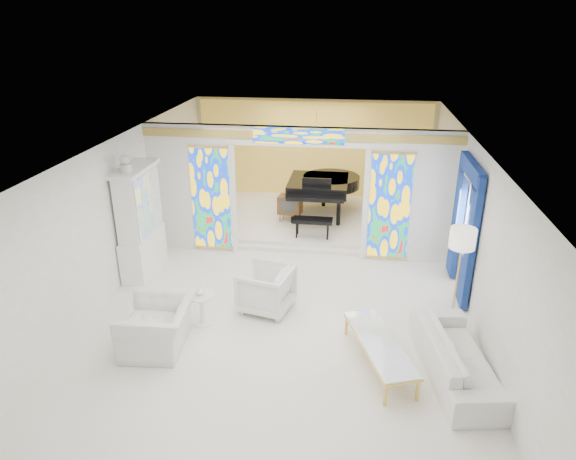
# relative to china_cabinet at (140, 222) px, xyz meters

# --- Properties ---
(floor) EXTENTS (12.00, 12.00, 0.00)m
(floor) POSITION_rel_china_cabinet_xyz_m (3.22, -0.60, -1.17)
(floor) COLOR white
(floor) RESTS_ON ground
(ceiling) EXTENTS (7.00, 12.00, 0.02)m
(ceiling) POSITION_rel_china_cabinet_xyz_m (3.22, -0.60, 1.83)
(ceiling) COLOR white
(ceiling) RESTS_ON wall_back
(wall_back) EXTENTS (7.00, 0.02, 3.00)m
(wall_back) POSITION_rel_china_cabinet_xyz_m (3.22, 5.40, 0.33)
(wall_back) COLOR silver
(wall_back) RESTS_ON floor
(wall_left) EXTENTS (0.02, 12.00, 3.00)m
(wall_left) POSITION_rel_china_cabinet_xyz_m (-0.28, -0.60, 0.33)
(wall_left) COLOR silver
(wall_left) RESTS_ON floor
(wall_right) EXTENTS (0.02, 12.00, 3.00)m
(wall_right) POSITION_rel_china_cabinet_xyz_m (6.72, -0.60, 0.33)
(wall_right) COLOR silver
(wall_right) RESTS_ON floor
(partition_wall) EXTENTS (7.00, 0.22, 3.00)m
(partition_wall) POSITION_rel_china_cabinet_xyz_m (3.22, 1.40, 0.48)
(partition_wall) COLOR silver
(partition_wall) RESTS_ON floor
(stained_glass_left) EXTENTS (0.90, 0.04, 2.40)m
(stained_glass_left) POSITION_rel_china_cabinet_xyz_m (1.19, 1.29, 0.13)
(stained_glass_left) COLOR gold
(stained_glass_left) RESTS_ON partition_wall
(stained_glass_right) EXTENTS (0.90, 0.04, 2.40)m
(stained_glass_right) POSITION_rel_china_cabinet_xyz_m (5.25, 1.29, 0.13)
(stained_glass_right) COLOR gold
(stained_glass_right) RESTS_ON partition_wall
(stained_glass_transom) EXTENTS (2.00, 0.04, 0.34)m
(stained_glass_transom) POSITION_rel_china_cabinet_xyz_m (3.22, 1.29, 1.65)
(stained_glass_transom) COLOR gold
(stained_glass_transom) RESTS_ON partition_wall
(alcove_platform) EXTENTS (6.80, 3.80, 0.18)m
(alcove_platform) POSITION_rel_china_cabinet_xyz_m (3.22, 3.50, -1.08)
(alcove_platform) COLOR white
(alcove_platform) RESTS_ON floor
(gold_curtain_back) EXTENTS (6.70, 0.10, 2.90)m
(gold_curtain_back) POSITION_rel_china_cabinet_xyz_m (3.22, 5.28, 0.33)
(gold_curtain_back) COLOR #E4C94F
(gold_curtain_back) RESTS_ON wall_back
(chandelier) EXTENTS (0.48, 0.48, 0.30)m
(chandelier) POSITION_rel_china_cabinet_xyz_m (3.42, 3.40, 1.38)
(chandelier) COLOR gold
(chandelier) RESTS_ON ceiling
(blue_drapes) EXTENTS (0.14, 1.85, 2.65)m
(blue_drapes) POSITION_rel_china_cabinet_xyz_m (6.62, 0.10, 0.41)
(blue_drapes) COLOR navy
(blue_drapes) RESTS_ON wall_right
(china_cabinet) EXTENTS (0.56, 1.46, 2.72)m
(china_cabinet) POSITION_rel_china_cabinet_xyz_m (0.00, 0.00, 0.00)
(china_cabinet) COLOR white
(china_cabinet) RESTS_ON floor
(armchair_left) EXTENTS (1.18, 1.32, 0.81)m
(armchair_left) POSITION_rel_china_cabinet_xyz_m (1.29, -2.60, -0.77)
(armchair_left) COLOR white
(armchair_left) RESTS_ON floor
(armchair_right) EXTENTS (1.13, 1.11, 0.86)m
(armchair_right) POSITION_rel_china_cabinet_xyz_m (2.89, -1.17, -0.74)
(armchair_right) COLOR white
(armchair_right) RESTS_ON floor
(sofa) EXTENTS (1.30, 2.48, 0.69)m
(sofa) POSITION_rel_china_cabinet_xyz_m (6.17, -2.72, -0.82)
(sofa) COLOR white
(sofa) RESTS_ON floor
(side_table) EXTENTS (0.53, 0.53, 0.60)m
(side_table) POSITION_rel_china_cabinet_xyz_m (1.82, -1.83, -0.77)
(side_table) COLOR white
(side_table) RESTS_ON floor
(vase) EXTENTS (0.18, 0.18, 0.18)m
(vase) POSITION_rel_china_cabinet_xyz_m (1.82, -1.83, -0.48)
(vase) COLOR silver
(vase) RESTS_ON side_table
(coffee_table) EXTENTS (1.21, 2.04, 0.44)m
(coffee_table) POSITION_rel_china_cabinet_xyz_m (4.97, -2.62, -0.77)
(coffee_table) COLOR white
(coffee_table) RESTS_ON floor
(floor_lamp) EXTENTS (0.51, 0.51, 1.84)m
(floor_lamp) POSITION_rel_china_cabinet_xyz_m (6.35, -1.12, 0.40)
(floor_lamp) COLOR gold
(floor_lamp) RESTS_ON floor
(grand_piano) EXTENTS (1.89, 2.96, 1.19)m
(grand_piano) POSITION_rel_china_cabinet_xyz_m (3.64, 3.71, -0.19)
(grand_piano) COLOR black
(grand_piano) RESTS_ON alcove_platform
(tv_console) EXTENTS (0.65, 0.49, 0.69)m
(tv_console) POSITION_rel_china_cabinet_xyz_m (2.81, 2.98, -0.54)
(tv_console) COLOR brown
(tv_console) RESTS_ON alcove_platform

